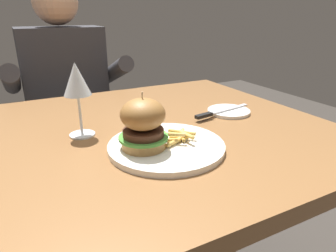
% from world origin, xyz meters
% --- Properties ---
extents(dining_table, '(1.11, 0.89, 0.74)m').
position_xyz_m(dining_table, '(0.00, 0.00, 0.64)').
color(dining_table, brown).
rests_on(dining_table, ground).
extents(main_plate, '(0.27, 0.27, 0.01)m').
position_xyz_m(main_plate, '(0.04, -0.15, 0.75)').
color(main_plate, white).
rests_on(main_plate, dining_table).
extents(burger_sandwich, '(0.11, 0.11, 0.13)m').
position_xyz_m(burger_sandwich, '(-0.02, -0.14, 0.81)').
color(burger_sandwich, '#B78447').
rests_on(burger_sandwich, main_plate).
extents(fries_pile, '(0.09, 0.08, 0.03)m').
position_xyz_m(fries_pile, '(0.07, -0.15, 0.76)').
color(fries_pile, gold).
rests_on(fries_pile, main_plate).
extents(wine_glass, '(0.07, 0.07, 0.19)m').
position_xyz_m(wine_glass, '(-0.12, 0.03, 0.88)').
color(wine_glass, silver).
rests_on(wine_glass, dining_table).
extents(bread_plate, '(0.13, 0.13, 0.01)m').
position_xyz_m(bread_plate, '(0.34, -0.00, 0.74)').
color(bread_plate, white).
rests_on(bread_plate, dining_table).
extents(table_knife, '(0.22, 0.05, 0.01)m').
position_xyz_m(table_knife, '(0.29, -0.01, 0.75)').
color(table_knife, silver).
rests_on(table_knife, bread_plate).
extents(diner_person, '(0.51, 0.36, 1.18)m').
position_xyz_m(diner_person, '(-0.05, 0.72, 0.56)').
color(diner_person, '#282833').
rests_on(diner_person, ground).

